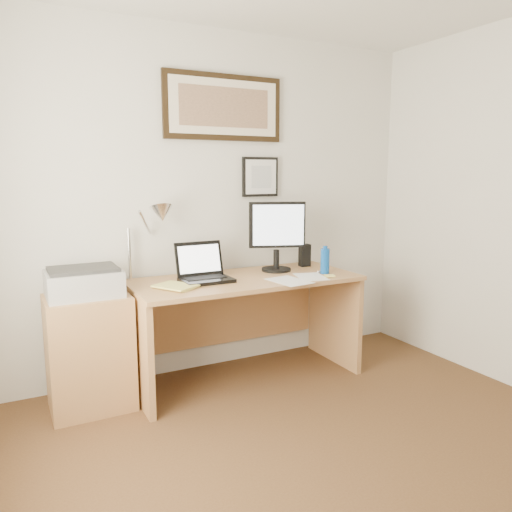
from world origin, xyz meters
TOP-DOWN VIEW (x-y plane):
  - wall_back at (0.00, 2.00)m, footprint 3.50×0.02m
  - side_cabinet at (-0.92, 1.68)m, footprint 0.50×0.40m
  - water_bottle at (0.74, 1.50)m, footprint 0.06×0.06m
  - bottle_cap at (0.74, 1.50)m, footprint 0.03×0.03m
  - speaker at (0.76, 1.81)m, footprint 0.08×0.07m
  - paper_sheet_a at (0.37, 1.40)m, footprint 0.25×0.33m
  - paper_sheet_b at (0.57, 1.44)m, footprint 0.25×0.31m
  - sticky_pad at (0.70, 1.39)m, footprint 0.10×0.10m
  - marker_pen at (0.77, 1.56)m, footprint 0.14×0.06m
  - book at (-0.47, 1.51)m, footprint 0.29×0.32m
  - desk at (0.15, 1.72)m, footprint 1.60×0.70m
  - laptop at (-0.14, 1.68)m, footprint 0.34×0.29m
  - lcd_monitor at (0.47, 1.74)m, footprint 0.41×0.22m
  - printer at (-0.93, 1.69)m, footprint 0.44×0.34m
  - desk_lamp at (-0.41, 1.81)m, footprint 0.29×0.27m
  - picture_large at (0.15, 1.97)m, footprint 0.92×0.04m
  - picture_small at (0.45, 1.97)m, footprint 0.30×0.03m

SIDE VIEW (x-z plane):
  - side_cabinet at x=-0.92m, z-range 0.00..0.73m
  - desk at x=0.15m, z-range 0.14..0.89m
  - paper_sheet_a at x=0.37m, z-range 0.75..0.75m
  - paper_sheet_b at x=0.57m, z-range 0.75..0.75m
  - sticky_pad at x=0.70m, z-range 0.75..0.76m
  - marker_pen at x=0.77m, z-range 0.75..0.77m
  - book at x=-0.47m, z-range 0.75..0.77m
  - laptop at x=-0.14m, z-range 0.68..0.94m
  - printer at x=-0.93m, z-range 0.73..0.91m
  - speaker at x=0.76m, z-range 0.75..0.93m
  - water_bottle at x=0.74m, z-range 0.75..0.93m
  - bottle_cap at x=0.74m, z-range 0.93..0.95m
  - lcd_monitor at x=0.47m, z-range 0.78..1.30m
  - desk_lamp at x=-0.41m, z-range 0.92..1.45m
  - wall_back at x=0.00m, z-range 0.00..2.50m
  - picture_small at x=0.45m, z-range 1.30..1.60m
  - picture_large at x=0.15m, z-range 1.72..2.19m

